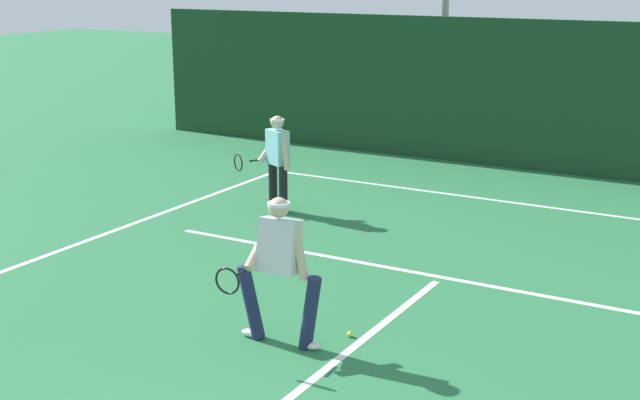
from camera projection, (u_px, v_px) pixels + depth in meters
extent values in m
cube|color=white|center=(532.00, 205.00, 15.02)|extent=(10.52, 0.10, 0.01)
cube|color=white|center=(442.00, 277.00, 11.52)|extent=(8.57, 0.10, 0.01)
cube|color=white|center=(314.00, 378.00, 8.68)|extent=(0.10, 6.40, 0.01)
cylinder|color=#1E234C|center=(310.00, 313.00, 9.25)|extent=(0.28, 0.17, 0.84)
cylinder|color=#1E234C|center=(251.00, 302.00, 9.56)|extent=(0.33, 0.17, 0.84)
ellipsoid|color=white|center=(310.00, 345.00, 9.34)|extent=(0.27, 0.13, 0.09)
ellipsoid|color=white|center=(252.00, 333.00, 9.65)|extent=(0.27, 0.13, 0.09)
cube|color=silver|center=(279.00, 246.00, 9.22)|extent=(0.45, 0.36, 0.62)
cylinder|color=beige|center=(299.00, 251.00, 9.12)|extent=(0.23, 0.11, 0.64)
cylinder|color=beige|center=(260.00, 245.00, 9.33)|extent=(0.14, 0.58, 0.46)
sphere|color=beige|center=(279.00, 208.00, 9.11)|extent=(0.22, 0.22, 0.22)
cylinder|color=white|center=(279.00, 204.00, 9.10)|extent=(0.26, 0.26, 0.04)
cylinder|color=black|center=(244.00, 271.00, 9.19)|extent=(0.05, 0.26, 0.03)
torus|color=black|center=(227.00, 281.00, 8.89)|extent=(0.29, 0.04, 0.29)
cylinder|color=black|center=(283.00, 190.00, 14.40)|extent=(0.20, 0.20, 0.82)
cylinder|color=black|center=(273.00, 186.00, 14.68)|extent=(0.20, 0.20, 0.82)
ellipsoid|color=white|center=(283.00, 211.00, 14.50)|extent=(0.28, 0.22, 0.09)
ellipsoid|color=white|center=(273.00, 207.00, 14.78)|extent=(0.28, 0.22, 0.09)
cube|color=#8CCCE0|center=(277.00, 147.00, 14.36)|extent=(0.48, 0.40, 0.58)
cylinder|color=beige|center=(285.00, 151.00, 14.18)|extent=(0.26, 0.20, 0.63)
cylinder|color=beige|center=(270.00, 146.00, 14.56)|extent=(0.31, 0.48, 0.53)
sphere|color=beige|center=(277.00, 122.00, 14.25)|extent=(0.22, 0.22, 0.22)
cylinder|color=white|center=(277.00, 120.00, 14.24)|extent=(0.32, 0.32, 0.04)
cylinder|color=black|center=(256.00, 160.00, 14.53)|extent=(0.15, 0.25, 0.03)
torus|color=black|center=(238.00, 163.00, 14.35)|extent=(0.27, 0.16, 0.29)
sphere|color=#D1E033|center=(350.00, 334.00, 9.65)|extent=(0.07, 0.07, 0.07)
cube|color=#193D21|center=(577.00, 99.00, 16.91)|extent=(19.96, 0.12, 3.02)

